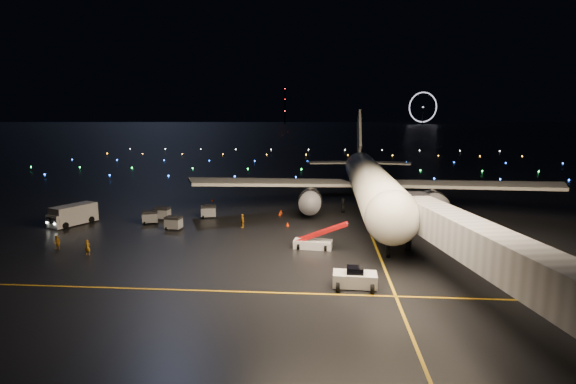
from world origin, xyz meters
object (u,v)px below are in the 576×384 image
object	(u,v)px
belt_loader	(313,235)
service_truck	(74,215)
pushback_tug	(355,277)
baggage_cart_1	(162,213)
crew_b	(57,243)
crew_c	(242,221)
baggage_cart_3	(150,217)
baggage_cart_0	(209,211)
baggage_cart_2	(174,223)
crew_a	(88,247)
airliner	(369,160)

from	to	relation	value
belt_loader	service_truck	distance (m)	34.52
pushback_tug	baggage_cart_1	world-z (taller)	pushback_tug
crew_b	crew_c	xyz separation A→B (m)	(19.13, 11.42, 0.16)
service_truck	crew_b	xyz separation A→B (m)	(4.52, -11.53, -0.60)
pushback_tug	baggage_cart_3	distance (m)	34.62
baggage_cart_3	pushback_tug	bearing A→B (deg)	-58.19
baggage_cart_0	baggage_cart_2	size ratio (longest dim) A/B	1.04
belt_loader	baggage_cart_0	distance (m)	21.48
crew_a	crew_b	bearing A→B (deg)	152.50
crew_b	baggage_cart_1	bearing A→B (deg)	80.03
service_truck	crew_b	size ratio (longest dim) A/B	4.74
crew_b	baggage_cart_3	world-z (taller)	baggage_cart_3
pushback_tug	crew_c	size ratio (longest dim) A/B	2.01
baggage_cart_3	crew_a	bearing A→B (deg)	-114.61
baggage_cart_1	baggage_cart_2	world-z (taller)	baggage_cart_1
airliner	pushback_tug	bearing A→B (deg)	-96.89
baggage_cart_3	baggage_cart_1	bearing A→B (deg)	52.23
crew_c	baggage_cart_1	xyz separation A→B (m)	(-12.54, 4.04, -0.06)
belt_loader	crew_c	world-z (taller)	belt_loader
pushback_tug	crew_b	distance (m)	33.93
airliner	crew_a	world-z (taller)	airliner
crew_a	baggage_cart_1	world-z (taller)	baggage_cart_1
baggage_cart_2	baggage_cart_3	xyz separation A→B (m)	(-4.41, 3.05, 0.00)
crew_b	crew_c	world-z (taller)	crew_c
crew_c	baggage_cart_1	distance (m)	13.17
baggage_cart_0	baggage_cart_1	distance (m)	6.65
belt_loader	baggage_cart_0	xyz separation A→B (m)	(-15.82, 14.52, -0.63)
airliner	crew_b	xyz separation A→B (m)	(-37.11, -24.53, -7.23)
baggage_cart_0	baggage_cart_2	xyz separation A→B (m)	(-2.86, -7.34, -0.03)
belt_loader	crew_c	bearing A→B (deg)	144.92
baggage_cart_0	baggage_cart_3	size ratio (longest dim) A/B	1.03
crew_b	baggage_cart_3	xyz separation A→B (m)	(5.75, 12.89, 0.08)
service_truck	crew_b	bearing A→B (deg)	-43.65
pushback_tug	baggage_cart_1	xyz separation A→B (m)	(-26.19, 24.19, -0.02)
airliner	crew_a	bearing A→B (deg)	-140.73
crew_a	crew_c	distance (m)	19.67
pushback_tug	crew_a	distance (m)	29.20
baggage_cart_1	baggage_cart_3	bearing A→B (deg)	-103.53
pushback_tug	baggage_cart_1	distance (m)	35.65
service_truck	baggage_cart_1	world-z (taller)	service_truck
airliner	crew_c	xyz separation A→B (m)	(-17.98, -13.11, -7.08)
pushback_tug	service_truck	size ratio (longest dim) A/B	0.51
belt_loader	crew_b	size ratio (longest dim) A/B	3.96
airliner	belt_loader	xyz separation A→B (m)	(-8.27, -21.87, -6.49)
airliner	crew_a	size ratio (longest dim) A/B	33.76
crew_b	baggage_cart_0	distance (m)	21.56
crew_a	baggage_cart_2	xyz separation A→B (m)	(5.70, 11.52, 0.03)
airliner	service_truck	world-z (taller)	airliner
crew_c	baggage_cart_0	distance (m)	8.40
baggage_cart_2	baggage_cart_3	bearing A→B (deg)	153.54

